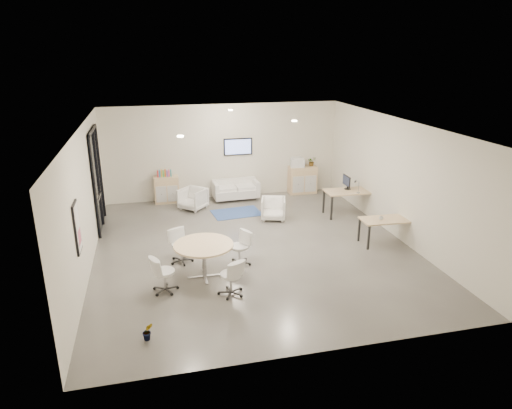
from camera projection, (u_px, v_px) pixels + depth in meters
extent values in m
cube|color=#53504B|center=(253.00, 261.00, 12.05)|extent=(8.00, 9.00, 0.80)
cube|color=white|center=(253.00, 108.00, 10.75)|extent=(8.00, 9.00, 0.80)
cube|color=silver|center=(221.00, 149.00, 15.91)|extent=(8.00, 0.80, 3.20)
cube|color=silver|center=(326.00, 281.00, 6.89)|extent=(8.00, 0.80, 3.20)
cube|color=silver|center=(66.00, 202.00, 10.44)|extent=(0.80, 9.00, 3.20)
cube|color=silver|center=(411.00, 178.00, 12.37)|extent=(0.80, 9.00, 3.20)
cube|color=black|center=(97.00, 179.00, 12.89)|extent=(0.02, 1.90, 2.85)
cube|color=black|center=(92.00, 130.00, 12.45)|extent=(0.06, 1.90, 0.08)
cube|color=black|center=(95.00, 188.00, 12.06)|extent=(0.06, 0.08, 2.85)
cube|color=black|center=(100.00, 171.00, 13.73)|extent=(0.06, 0.08, 2.85)
cube|color=black|center=(98.00, 178.00, 13.03)|extent=(0.06, 0.07, 2.85)
cube|color=#B2B2B7|center=(99.00, 196.00, 12.61)|extent=(0.04, 0.60, 0.05)
cube|color=black|center=(77.00, 228.00, 9.07)|extent=(0.04, 0.54, 1.04)
cube|color=white|center=(78.00, 227.00, 9.08)|extent=(0.01, 0.46, 0.96)
cube|color=#C15371|center=(80.00, 237.00, 9.14)|extent=(0.01, 0.32, 0.30)
cube|color=black|center=(238.00, 147.00, 15.57)|extent=(0.98, 0.05, 0.58)
cube|color=#879CEA|center=(238.00, 147.00, 15.55)|extent=(0.90, 0.01, 0.50)
cylinder|color=#FFEAC6|center=(180.00, 136.00, 9.57)|extent=(0.14, 0.14, 0.03)
cylinder|color=#FFEAC6|center=(294.00, 121.00, 11.61)|extent=(0.14, 0.14, 0.03)
cylinder|color=#FFEAC6|center=(230.00, 110.00, 13.65)|extent=(0.14, 0.14, 0.03)
cube|color=tan|center=(167.00, 190.00, 15.26)|extent=(0.81, 0.40, 0.91)
cube|color=silver|center=(161.00, 194.00, 15.06)|extent=(0.34, 0.02, 0.54)
cube|color=silver|center=(173.00, 194.00, 15.14)|extent=(0.34, 0.02, 0.54)
cube|color=tan|center=(302.00, 180.00, 16.27)|extent=(0.98, 0.46, 0.98)
cube|color=silver|center=(298.00, 185.00, 16.04)|extent=(0.41, 0.02, 0.59)
cube|color=silver|center=(311.00, 184.00, 16.14)|extent=(0.41, 0.02, 0.59)
cube|color=red|center=(158.00, 174.00, 15.03)|extent=(0.04, 0.14, 0.22)
cube|color=#337FCC|center=(160.00, 174.00, 15.04)|extent=(0.04, 0.14, 0.22)
cube|color=gold|center=(161.00, 174.00, 15.05)|extent=(0.04, 0.14, 0.22)
cube|color=#4CB24C|center=(163.00, 173.00, 15.07)|extent=(0.04, 0.14, 0.22)
cube|color=#CC6619|center=(165.00, 173.00, 15.08)|extent=(0.04, 0.14, 0.22)
cube|color=purple|center=(167.00, 173.00, 15.09)|extent=(0.04, 0.14, 0.22)
cube|color=#E54C7F|center=(169.00, 173.00, 15.11)|extent=(0.04, 0.14, 0.22)
cube|color=teal|center=(171.00, 173.00, 15.12)|extent=(0.04, 0.14, 0.22)
cube|color=white|center=(297.00, 163.00, 16.03)|extent=(0.53, 0.47, 0.28)
cube|color=white|center=(297.00, 158.00, 15.97)|extent=(0.40, 0.35, 0.06)
cube|color=white|center=(236.00, 193.00, 15.66)|extent=(1.56, 0.83, 0.29)
cube|color=white|center=(234.00, 182.00, 15.84)|extent=(1.54, 0.24, 0.29)
cube|color=white|center=(216.00, 190.00, 15.46)|extent=(0.17, 0.77, 0.57)
cube|color=white|center=(256.00, 187.00, 15.77)|extent=(0.17, 0.77, 0.57)
cube|color=#2F4A92|center=(237.00, 213.00, 14.42)|extent=(1.60, 1.15, 0.01)
imported|color=white|center=(193.00, 198.00, 14.66)|extent=(1.01, 1.01, 0.76)
imported|color=white|center=(273.00, 208.00, 13.79)|extent=(0.87, 0.84, 0.73)
cube|color=tan|center=(349.00, 191.00, 14.04)|extent=(1.52, 0.78, 0.04)
cube|color=black|center=(332.00, 208.00, 13.72)|extent=(0.05, 0.05, 0.74)
cube|color=black|center=(374.00, 205.00, 14.03)|extent=(0.05, 0.05, 0.74)
cube|color=black|center=(324.00, 202.00, 14.31)|extent=(0.05, 0.05, 0.74)
cube|color=black|center=(365.00, 198.00, 14.62)|extent=(0.05, 0.05, 0.74)
cube|color=tan|center=(386.00, 220.00, 11.98)|extent=(1.34, 0.71, 0.04)
cube|color=black|center=(369.00, 238.00, 11.70)|extent=(0.05, 0.05, 0.65)
cube|color=black|center=(411.00, 234.00, 11.97)|extent=(0.05, 0.05, 0.65)
cube|color=black|center=(359.00, 230.00, 12.22)|extent=(0.05, 0.05, 0.65)
cube|color=black|center=(400.00, 226.00, 12.48)|extent=(0.05, 0.05, 0.65)
cylinder|color=black|center=(347.00, 189.00, 14.17)|extent=(0.20, 0.20, 0.02)
cube|color=black|center=(348.00, 185.00, 14.13)|extent=(0.04, 0.03, 0.24)
cube|color=black|center=(347.00, 181.00, 14.07)|extent=(0.03, 0.50, 0.32)
cylinder|color=tan|center=(203.00, 245.00, 10.13)|extent=(1.34, 1.34, 0.04)
cylinder|color=#B2B2B7|center=(204.00, 262.00, 10.26)|extent=(0.10, 0.10, 0.77)
cube|color=#B2B2B7|center=(205.00, 276.00, 10.38)|extent=(0.78, 0.06, 0.03)
cube|color=#B2B2B7|center=(205.00, 276.00, 10.38)|extent=(0.06, 0.78, 0.03)
imported|color=#3F7F3F|center=(312.00, 162.00, 16.15)|extent=(0.37, 0.39, 0.25)
imported|color=#3F7F3F|center=(148.00, 336.00, 8.12)|extent=(0.23, 0.36, 0.15)
imported|color=white|center=(381.00, 218.00, 11.90)|extent=(0.13, 0.11, 0.11)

